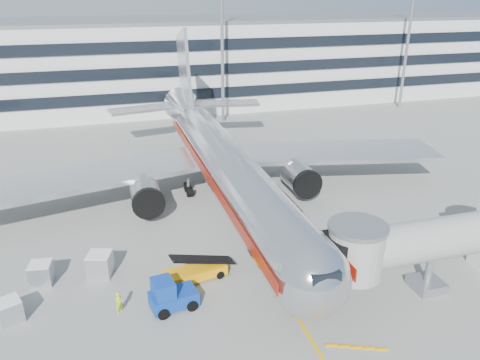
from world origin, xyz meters
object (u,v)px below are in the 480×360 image
object	(u,v)px
cargo_container_front	(100,264)
ramp_worker	(119,303)
baggage_tug	(170,296)
belt_loader	(195,271)
cargo_container_left	(9,311)
cargo_container_right	(41,273)
main_jet	(222,161)

from	to	relation	value
cargo_container_front	ramp_worker	world-z (taller)	cargo_container_front
baggage_tug	ramp_worker	distance (m)	3.48
belt_loader	cargo_container_left	distance (m)	12.87
cargo_container_left	ramp_worker	distance (m)	7.16
cargo_container_right	cargo_container_front	distance (m)	4.27
belt_loader	baggage_tug	world-z (taller)	belt_loader
main_jet	cargo_container_front	world-z (taller)	main_jet
baggage_tug	cargo_container_left	xyz separation A→B (m)	(-10.49, 1.76, -0.25)
ramp_worker	baggage_tug	bearing A→B (deg)	-47.14
main_jet	baggage_tug	size ratio (longest dim) A/B	14.82
baggage_tug	cargo_container_left	size ratio (longest dim) A/B	1.78
main_jet	cargo_container_right	bearing A→B (deg)	-147.21
belt_loader	cargo_container_left	xyz separation A→B (m)	(-12.81, -1.23, 0.11)
belt_loader	cargo_container_right	distance (m)	11.51
main_jet	ramp_worker	xyz separation A→B (m)	(-11.46, -16.10, -3.43)
cargo_container_front	ramp_worker	size ratio (longest dim) A/B	1.35
cargo_container_right	ramp_worker	distance (m)	7.53
baggage_tug	cargo_container_front	bearing A→B (deg)	128.93
cargo_container_left	belt_loader	bearing A→B (deg)	5.47
main_jet	baggage_tug	distance (m)	18.76
ramp_worker	cargo_container_front	bearing A→B (deg)	64.71
main_jet	cargo_container_right	xyz separation A→B (m)	(-16.87, -10.87, -3.39)
main_jet	cargo_container_left	size ratio (longest dim) A/B	26.40
main_jet	ramp_worker	bearing A→B (deg)	-125.43
baggage_tug	cargo_container_left	world-z (taller)	baggage_tug
belt_loader	cargo_container_left	size ratio (longest dim) A/B	2.65
main_jet	cargo_container_left	xyz separation A→B (m)	(-18.51, -14.89, -3.45)
cargo_container_left	ramp_worker	size ratio (longest dim) A/B	1.21
cargo_container_front	cargo_container_right	bearing A→B (deg)	178.45
belt_loader	cargo_container_right	xyz separation A→B (m)	(-11.16, 2.80, 0.17)
cargo_container_right	cargo_container_front	world-z (taller)	cargo_container_front
cargo_container_left	ramp_worker	bearing A→B (deg)	-9.71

